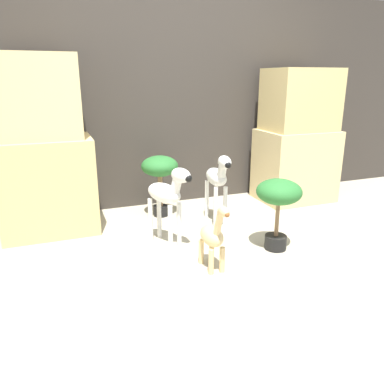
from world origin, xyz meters
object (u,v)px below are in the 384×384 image
(zebra_left, at_px, (168,194))
(giraffe_figurine, at_px, (213,236))
(potted_palm_front, at_px, (160,170))
(zebra_right, at_px, (218,178))
(potted_palm_back, at_px, (279,198))

(zebra_left, height_order, giraffe_figurine, zebra_left)
(zebra_left, xyz_separation_m, giraffe_figurine, (0.18, -0.50, -0.18))
(giraffe_figurine, xyz_separation_m, potted_palm_front, (-0.05, 1.18, 0.22))
(potted_palm_front, bearing_deg, zebra_left, -100.84)
(zebra_right, relative_size, giraffe_figurine, 1.29)
(zebra_right, xyz_separation_m, giraffe_figurine, (-0.40, -0.82, -0.18))
(giraffe_figurine, bearing_deg, zebra_right, 63.65)
(giraffe_figurine, relative_size, potted_palm_front, 0.86)
(potted_palm_front, xyz_separation_m, potted_palm_back, (0.65, -1.06, -0.04))
(giraffe_figurine, relative_size, potted_palm_back, 0.91)
(zebra_right, height_order, zebra_left, same)
(potted_palm_back, bearing_deg, zebra_left, 154.36)
(zebra_right, relative_size, zebra_left, 1.00)
(potted_palm_front, bearing_deg, potted_palm_back, -58.29)
(zebra_right, distance_m, potted_palm_front, 0.58)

